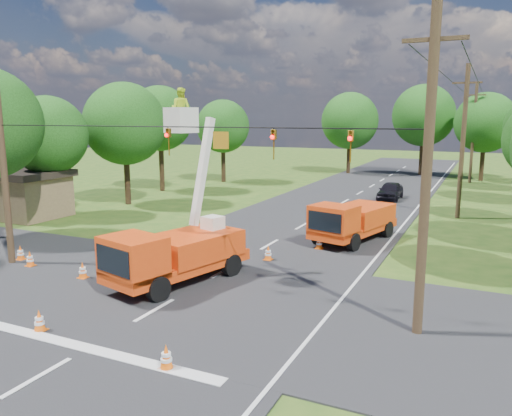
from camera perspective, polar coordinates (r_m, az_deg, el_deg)
The scene contains 29 objects.
ground at distance 35.48m, azimuth 8.01°, elevation -0.53°, with size 140.00×140.00×0.00m, color #294C17.
road_main at distance 35.48m, azimuth 8.01°, elevation -0.53°, with size 12.00×100.00×0.06m, color black.
road_cross at distance 19.56m, azimuth -7.98°, elevation -9.62°, with size 56.00×10.00×0.07m, color black.
stop_bar at distance 15.81m, azimuth -18.65°, elevation -15.10°, with size 9.00×0.45×0.02m, color silver.
edge_line at distance 34.31m, azimuth 16.98°, elevation -1.27°, with size 0.12×90.00×0.02m, color silver.
bucket_truck at distance 20.29m, azimuth -9.21°, elevation -4.11°, with size 3.79×6.54×7.77m.
second_truck at distance 27.28m, azimuth 10.91°, elevation -1.42°, with size 3.67×6.35×2.24m.
ground_worker at distance 19.92m, azimuth -13.65°, elevation -6.85°, with size 0.62×0.41×1.71m, color orange.
distant_car at distance 42.12m, azimuth 15.10°, elevation 1.91°, with size 1.68×4.19×1.43m, color black.
traffic_cone_0 at distance 17.41m, azimuth -23.52°, elevation -11.74°, with size 0.38×0.38×0.71m.
traffic_cone_1 at distance 14.05m, azimuth -10.23°, elevation -16.42°, with size 0.38×0.38×0.71m.
traffic_cone_2 at distance 23.51m, azimuth 1.40°, elevation -5.16°, with size 0.38×0.38×0.71m.
traffic_cone_3 at distance 25.66m, azimuth 7.24°, elevation -3.91°, with size 0.38×0.38×0.71m.
traffic_cone_4 at distance 22.14m, azimuth -19.20°, elevation -6.74°, with size 0.38×0.38×0.71m.
traffic_cone_5 at distance 24.74m, azimuth -24.42°, elevation -5.32°, with size 0.38×0.38×0.71m.
traffic_cone_6 at distance 26.01m, azimuth -25.32°, elevation -4.65°, with size 0.38×0.38×0.71m.
pole_right_near at distance 15.51m, azimuth 18.94°, elevation 4.09°, with size 1.80×0.30×10.00m.
pole_right_mid at distance 35.42m, azimuth 22.57°, elevation 7.09°, with size 1.80×0.30×10.00m.
pole_right_far at distance 55.39m, azimuth 23.59°, elevation 7.92°, with size 1.80×0.30×10.00m.
pole_left at distance 25.01m, azimuth -26.90°, elevation 4.32°, with size 0.30×0.30×9.00m.
signal_span at distance 17.28m, azimuth -2.23°, elevation 7.79°, with size 18.00×0.29×1.07m.
shed at distance 36.90m, azimuth -25.01°, elevation 1.56°, with size 5.50×4.50×3.15m.
tree_left_c at distance 36.10m, azimuth -22.71°, elevation 7.65°, with size 5.20×5.20×8.06m.
tree_left_d at distance 39.41m, azimuth -14.77°, elevation 9.27°, with size 6.20×6.20×9.24m.
tree_left_e at distance 46.05m, azimuth -10.91°, elevation 9.99°, with size 5.80×5.80×9.41m.
tree_left_f at distance 51.76m, azimuth -3.80°, elevation 9.28°, with size 5.40×5.40×8.40m.
tree_far_a at distance 60.28m, azimuth 10.67°, elevation 9.76°, with size 6.60×6.60×9.50m.
tree_far_b at distance 60.77m, azimuth 18.60°, elevation 9.99°, with size 7.00×7.00×10.32m.
tree_far_c at distance 57.36m, azimuth 24.73°, elevation 8.85°, with size 6.20×6.20×9.18m.
Camera 1 is at (10.13, -13.35, 6.66)m, focal length 35.00 mm.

